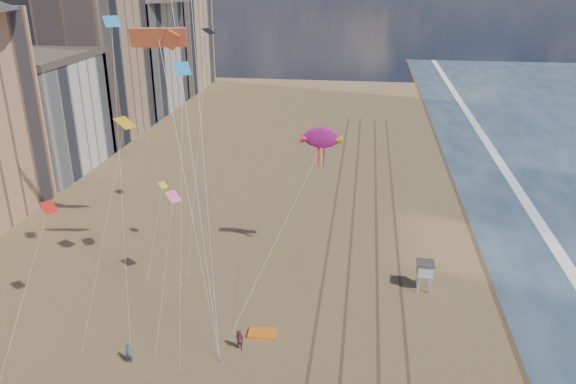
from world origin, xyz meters
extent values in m
plane|color=#42301E|center=(19.00, 40.00, 0.00)|extent=(260.00, 260.00, 0.00)
plane|color=white|center=(23.20, 40.00, 0.00)|extent=(260.00, 260.00, 0.00)
cube|color=brown|center=(-1.20, 30.00, 0.01)|extent=(0.28, 120.00, 0.01)
cube|color=brown|center=(1.20, 30.00, 0.01)|extent=(0.28, 120.00, 0.01)
cube|color=brown|center=(4.00, 30.00, 0.01)|extent=(0.28, 120.00, 0.01)
cube|color=brown|center=(6.20, 30.00, 0.01)|extent=(0.28, 120.00, 0.01)
cube|color=silver|center=(-45.00, 54.00, 8.00)|extent=(14.00, 18.00, 16.00)
cube|color=#473D38|center=(-45.00, 54.00, 16.50)|extent=(14.28, 18.36, 1.00)
cube|color=tan|center=(-46.00, 72.00, 14.00)|extent=(16.00, 20.00, 28.00)
cube|color=#BCB2A3|center=(-45.50, 92.00, 11.00)|extent=(15.00, 22.00, 22.00)
cube|color=tan|center=(-46.00, 114.00, 13.00)|extent=(16.00, 24.00, 26.00)
cylinder|color=silver|center=(7.72, 26.17, 0.81)|extent=(0.11, 0.11, 1.63)
cylinder|color=silver|center=(8.80, 26.17, 0.81)|extent=(0.11, 0.11, 1.63)
cylinder|color=silver|center=(7.72, 27.25, 0.81)|extent=(0.11, 0.11, 1.63)
cylinder|color=silver|center=(8.80, 27.25, 0.81)|extent=(0.11, 0.11, 1.63)
cube|color=silver|center=(8.26, 26.71, 1.76)|extent=(1.45, 1.45, 0.11)
cube|color=silver|center=(8.26, 26.71, 2.30)|extent=(1.35, 1.35, 0.99)
cube|color=#473D38|center=(8.26, 26.71, 2.89)|extent=(1.63, 1.63, 0.09)
cube|color=orange|center=(-5.48, 17.85, 0.13)|extent=(2.34, 1.54, 0.26)
ellipsoid|color=#A4197A|center=(-1.85, 29.93, 13.53)|extent=(3.92, 0.74, 2.33)
cone|color=red|center=(-3.25, 29.93, 13.36)|extent=(1.05, 0.88, 0.88)
cone|color=yellow|center=(-0.45, 29.93, 13.36)|extent=(1.05, 0.88, 0.88)
cylinder|color=silver|center=(-4.94, 23.86, 6.33)|extent=(0.03, 0.03, 18.60)
imported|color=#525869|center=(-14.83, 12.89, 0.92)|extent=(0.68, 0.46, 1.84)
imported|color=brown|center=(-6.87, 15.60, 0.90)|extent=(1.08, 0.99, 1.80)
cube|color=#D3542E|center=(-14.04, 22.49, 23.18)|extent=(4.45, 1.50, 1.52)
plane|color=gold|center=(-18.29, 31.56, 7.30)|extent=(1.24, 1.26, 0.50)
plane|color=#2883D6|center=(-11.81, 21.08, 21.09)|extent=(1.84, 1.73, 0.83)
plane|color=gold|center=(-17.60, 22.68, 16.27)|extent=(2.01, 2.08, 0.71)
plane|color=pink|center=(-14.12, 23.10, 9.70)|extent=(1.66, 1.70, 0.74)
plane|color=red|center=(-21.80, 16.66, 11.01)|extent=(1.56, 1.60, 0.68)
plane|color=black|center=(-13.56, 34.99, 22.37)|extent=(1.64, 1.67, 0.47)
plane|color=#278ED1|center=(-16.48, 19.89, 24.56)|extent=(1.83, 1.78, 0.71)
camera|label=1|loc=(1.98, -20.07, 28.22)|focal=35.00mm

